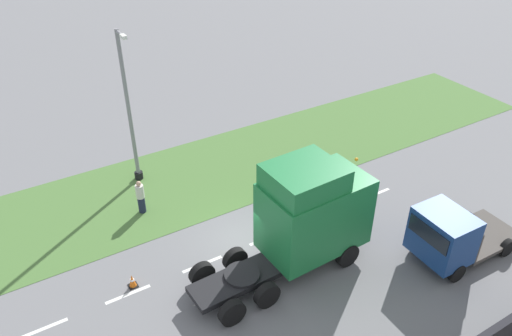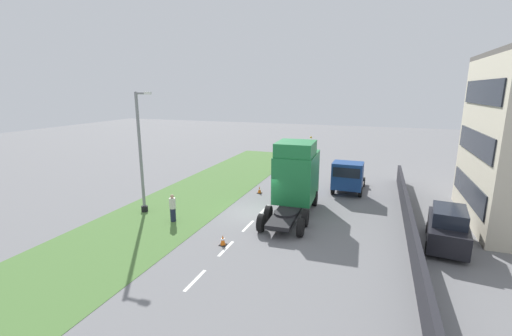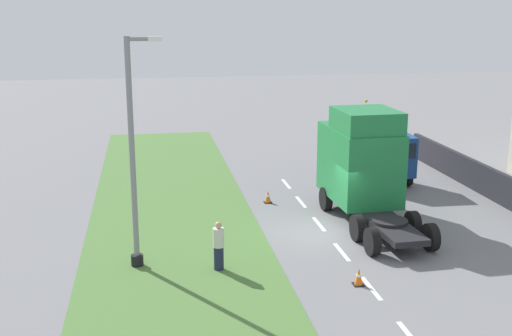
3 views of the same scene
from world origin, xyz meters
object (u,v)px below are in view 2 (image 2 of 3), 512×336
object	(u,v)px
lamp_post	(142,160)
traffic_cone_lead	(259,190)
parked_car	(448,228)
flatbed_truck	(348,177)
lorry_cab	(296,176)
pedestrian	(173,208)
traffic_cone_trailing	(223,240)

from	to	relation	value
lamp_post	traffic_cone_lead	distance (m)	9.40
lamp_post	parked_car	bearing A→B (deg)	3.16
parked_car	traffic_cone_lead	distance (m)	13.51
flatbed_truck	parked_car	size ratio (longest dim) A/B	1.12
parked_car	traffic_cone_lead	world-z (taller)	parked_car
flatbed_truck	lorry_cab	bearing A→B (deg)	59.77
flatbed_truck	lamp_post	distance (m)	15.35
parked_car	traffic_cone_lead	size ratio (longest dim) A/B	7.85
pedestrian	traffic_cone_trailing	xyz separation A→B (m)	(4.35, -2.02, -0.57)
parked_car	pedestrian	distance (m)	15.54
lorry_cab	traffic_cone_trailing	distance (m)	7.40
lamp_post	traffic_cone_trailing	distance (m)	8.31
traffic_cone_lead	lamp_post	bearing A→B (deg)	-131.76
flatbed_truck	traffic_cone_trailing	bearing A→B (deg)	66.83
lamp_post	flatbed_truck	bearing A→B (deg)	35.13
flatbed_truck	traffic_cone_lead	world-z (taller)	flatbed_truck
flatbed_truck	lamp_post	xyz separation A→B (m)	(-12.42, -8.74, 2.19)
parked_car	traffic_cone_lead	xyz separation A→B (m)	(-12.29, 5.57, -0.73)
traffic_cone_lead	pedestrian	bearing A→B (deg)	-112.94
lorry_cab	lamp_post	distance (m)	10.22
lorry_cab	pedestrian	distance (m)	8.29
traffic_cone_trailing	lamp_post	bearing A→B (deg)	158.03
flatbed_truck	pedestrian	distance (m)	13.64
lorry_cab	pedestrian	xyz separation A→B (m)	(-6.66, -4.69, -1.53)
lorry_cab	traffic_cone_trailing	bearing A→B (deg)	-111.05
pedestrian	traffic_cone_lead	xyz separation A→B (m)	(3.14, 7.41, -0.57)
flatbed_truck	traffic_cone_trailing	xyz separation A→B (m)	(-5.34, -11.60, -1.09)
lorry_cab	traffic_cone_lead	bearing A→B (deg)	140.40
lamp_post	pedestrian	world-z (taller)	lamp_post
parked_car	traffic_cone_trailing	world-z (taller)	parked_car
lorry_cab	flatbed_truck	world-z (taller)	lorry_cab
lorry_cab	traffic_cone_lead	distance (m)	4.92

